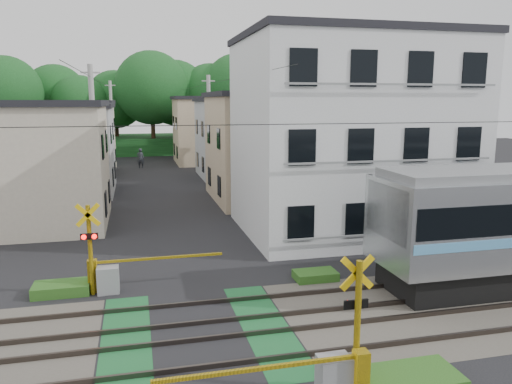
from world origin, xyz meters
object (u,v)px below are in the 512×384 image
object	(u,v)px
crossing_signal_near	(339,366)
crossing_signal_far	(105,272)
pedestrian	(141,158)
apartment_block	(349,135)

from	to	relation	value
crossing_signal_near	crossing_signal_far	bearing A→B (deg)	125.29
crossing_signal_near	pedestrian	bearing A→B (deg)	95.33
crossing_signal_near	crossing_signal_far	size ratio (longest dim) A/B	1.00
crossing_signal_far	apartment_block	size ratio (longest dim) A/B	0.46
crossing_signal_far	apartment_block	bearing A→B (deg)	27.78
crossing_signal_near	pedestrian	world-z (taller)	crossing_signal_near
crossing_signal_far	apartment_block	xyz separation A→B (m)	(11.09, 5.84, 3.94)
crossing_signal_far	pedestrian	bearing A→B (deg)	87.19
crossing_signal_far	pedestrian	distance (m)	31.56
apartment_block	pedestrian	distance (m)	27.65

